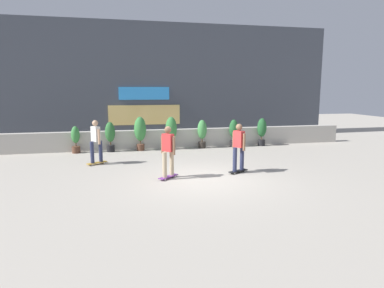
{
  "coord_description": "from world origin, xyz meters",
  "views": [
    {
      "loc": [
        -2.63,
        -10.1,
        2.86
      ],
      "look_at": [
        0.0,
        1.5,
        0.9
      ],
      "focal_mm": 31.44,
      "sensor_mm": 36.0,
      "label": 1
    }
  ],
  "objects_px": {
    "potted_plant_2": "(140,131)",
    "potted_plant_5": "(234,131)",
    "skater_by_wall_left": "(96,140)",
    "potted_plant_1": "(110,135)",
    "skater_far_right": "(239,146)",
    "potted_plant_0": "(76,139)",
    "potted_plant_6": "(262,130)",
    "potted_plant_3": "(171,130)",
    "skater_by_wall_right": "(168,150)",
    "potted_plant_4": "(202,132)"
  },
  "relations": [
    {
      "from": "potted_plant_6",
      "to": "skater_by_wall_right",
      "type": "distance_m",
      "value": 7.65
    },
    {
      "from": "potted_plant_1",
      "to": "potted_plant_2",
      "type": "height_order",
      "value": "potted_plant_2"
    },
    {
      "from": "potted_plant_2",
      "to": "skater_by_wall_left",
      "type": "height_order",
      "value": "skater_by_wall_left"
    },
    {
      "from": "potted_plant_1",
      "to": "skater_far_right",
      "type": "height_order",
      "value": "skater_far_right"
    },
    {
      "from": "potted_plant_1",
      "to": "skater_far_right",
      "type": "distance_m",
      "value": 6.63
    },
    {
      "from": "skater_by_wall_right",
      "to": "skater_by_wall_left",
      "type": "height_order",
      "value": "same"
    },
    {
      "from": "potted_plant_3",
      "to": "potted_plant_4",
      "type": "xyz_separation_m",
      "value": [
        1.52,
        -0.0,
        -0.13
      ]
    },
    {
      "from": "potted_plant_3",
      "to": "skater_by_wall_right",
      "type": "xyz_separation_m",
      "value": [
        -0.95,
        -5.23,
        0.04
      ]
    },
    {
      "from": "potted_plant_1",
      "to": "potted_plant_3",
      "type": "xyz_separation_m",
      "value": [
        2.82,
        0.0,
        0.13
      ]
    },
    {
      "from": "potted_plant_6",
      "to": "skater_by_wall_right",
      "type": "height_order",
      "value": "skater_by_wall_right"
    },
    {
      "from": "potted_plant_4",
      "to": "potted_plant_0",
      "type": "bearing_deg",
      "value": 180.0
    },
    {
      "from": "potted_plant_5",
      "to": "potted_plant_6",
      "type": "height_order",
      "value": "potted_plant_6"
    },
    {
      "from": "skater_by_wall_right",
      "to": "potted_plant_5",
      "type": "bearing_deg",
      "value": 52.04
    },
    {
      "from": "potted_plant_4",
      "to": "skater_by_wall_right",
      "type": "distance_m",
      "value": 5.79
    },
    {
      "from": "skater_far_right",
      "to": "potted_plant_6",
      "type": "bearing_deg",
      "value": 58.08
    },
    {
      "from": "skater_by_wall_left",
      "to": "skater_far_right",
      "type": "height_order",
      "value": "same"
    },
    {
      "from": "potted_plant_4",
      "to": "skater_far_right",
      "type": "xyz_separation_m",
      "value": [
        -0.01,
        -5.01,
        0.16
      ]
    },
    {
      "from": "potted_plant_1",
      "to": "skater_by_wall_right",
      "type": "distance_m",
      "value": 5.56
    },
    {
      "from": "potted_plant_3",
      "to": "potted_plant_2",
      "type": "bearing_deg",
      "value": 180.0
    },
    {
      "from": "potted_plant_0",
      "to": "skater_far_right",
      "type": "height_order",
      "value": "skater_far_right"
    },
    {
      "from": "potted_plant_6",
      "to": "skater_far_right",
      "type": "xyz_separation_m",
      "value": [
        -3.12,
        -5.01,
        0.15
      ]
    },
    {
      "from": "potted_plant_0",
      "to": "potted_plant_5",
      "type": "distance_m",
      "value": 7.46
    },
    {
      "from": "potted_plant_1",
      "to": "potted_plant_5",
      "type": "xyz_separation_m",
      "value": [
        5.95,
        0.0,
        -0.01
      ]
    },
    {
      "from": "potted_plant_0",
      "to": "skater_by_wall_left",
      "type": "xyz_separation_m",
      "value": [
        1.03,
        -2.6,
        0.3
      ]
    },
    {
      "from": "skater_by_wall_left",
      "to": "potted_plant_1",
      "type": "bearing_deg",
      "value": 79.45
    },
    {
      "from": "potted_plant_0",
      "to": "potted_plant_3",
      "type": "height_order",
      "value": "potted_plant_3"
    },
    {
      "from": "skater_by_wall_left",
      "to": "potted_plant_2",
      "type": "bearing_deg",
      "value": 54.6
    },
    {
      "from": "potted_plant_4",
      "to": "potted_plant_5",
      "type": "relative_size",
      "value": 1.01
    },
    {
      "from": "potted_plant_3",
      "to": "skater_by_wall_left",
      "type": "relative_size",
      "value": 0.91
    },
    {
      "from": "potted_plant_4",
      "to": "potted_plant_5",
      "type": "xyz_separation_m",
      "value": [
        1.61,
        0.0,
        -0.01
      ]
    },
    {
      "from": "potted_plant_2",
      "to": "potted_plant_0",
      "type": "bearing_deg",
      "value": 180.0
    },
    {
      "from": "potted_plant_0",
      "to": "skater_far_right",
      "type": "xyz_separation_m",
      "value": [
        5.84,
        -5.01,
        0.3
      ]
    },
    {
      "from": "potted_plant_5",
      "to": "skater_by_wall_left",
      "type": "xyz_separation_m",
      "value": [
        -6.44,
        -2.6,
        0.17
      ]
    },
    {
      "from": "skater_by_wall_left",
      "to": "skater_far_right",
      "type": "relative_size",
      "value": 1.0
    },
    {
      "from": "potted_plant_2",
      "to": "potted_plant_3",
      "type": "bearing_deg",
      "value": 0.0
    },
    {
      "from": "potted_plant_3",
      "to": "skater_by_wall_left",
      "type": "distance_m",
      "value": 4.21
    },
    {
      "from": "potted_plant_3",
      "to": "potted_plant_6",
      "type": "xyz_separation_m",
      "value": [
        4.63,
        -0.0,
        -0.11
      ]
    },
    {
      "from": "potted_plant_2",
      "to": "potted_plant_5",
      "type": "height_order",
      "value": "potted_plant_2"
    },
    {
      "from": "potted_plant_1",
      "to": "potted_plant_3",
      "type": "bearing_deg",
      "value": 0.0
    },
    {
      "from": "potted_plant_3",
      "to": "potted_plant_6",
      "type": "distance_m",
      "value": 4.63
    },
    {
      "from": "skater_far_right",
      "to": "potted_plant_0",
      "type": "bearing_deg",
      "value": 139.38
    },
    {
      "from": "potted_plant_4",
      "to": "skater_by_wall_left",
      "type": "bearing_deg",
      "value": -151.68
    },
    {
      "from": "potted_plant_6",
      "to": "skater_by_wall_left",
      "type": "xyz_separation_m",
      "value": [
        -7.94,
        -2.6,
        0.15
      ]
    },
    {
      "from": "skater_by_wall_right",
      "to": "potted_plant_4",
      "type": "bearing_deg",
      "value": 64.73
    },
    {
      "from": "potted_plant_4",
      "to": "potted_plant_6",
      "type": "relative_size",
      "value": 0.98
    },
    {
      "from": "potted_plant_3",
      "to": "skater_far_right",
      "type": "bearing_deg",
      "value": -73.23
    },
    {
      "from": "potted_plant_4",
      "to": "potted_plant_6",
      "type": "height_order",
      "value": "potted_plant_6"
    },
    {
      "from": "potted_plant_0",
      "to": "potted_plant_6",
      "type": "height_order",
      "value": "potted_plant_6"
    },
    {
      "from": "potted_plant_1",
      "to": "potted_plant_5",
      "type": "height_order",
      "value": "potted_plant_1"
    },
    {
      "from": "potted_plant_0",
      "to": "potted_plant_1",
      "type": "distance_m",
      "value": 1.52
    }
  ]
}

